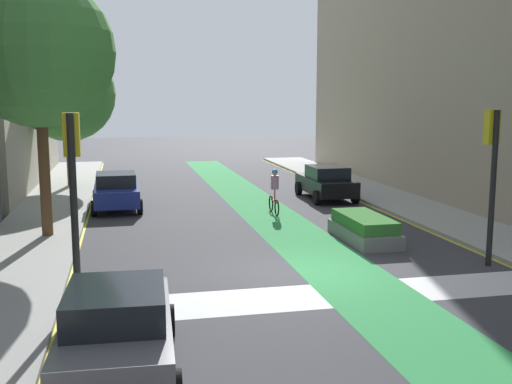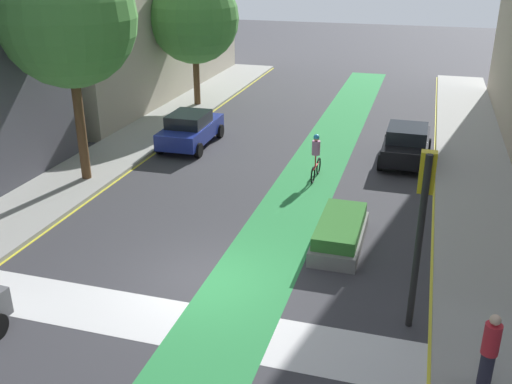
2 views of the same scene
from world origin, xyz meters
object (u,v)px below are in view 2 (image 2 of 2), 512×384
Objects in this scene: median_planter at (340,233)px; cyclist_in_lane at (316,156)px; car_black_right_far at (406,143)px; street_tree_far at (194,18)px; pedestrian_sidewalk_right_a at (490,350)px; traffic_signal_near_right at (423,208)px; car_blue_left_far at (190,129)px; street_tree_near at (67,18)px.

cyclist_in_lane is at bearing 108.85° from median_planter.
car_black_right_far is 14.05m from street_tree_far.
pedestrian_sidewalk_right_a is (5.58, -10.66, 0.04)m from cyclist_in_lane.
street_tree_far is (-14.25, 19.95, 3.89)m from pedestrian_sidewalk_right_a.
traffic_signal_near_right is 2.59× the size of pedestrian_sidewalk_right_a.
car_blue_left_far is 9.59m from car_black_right_far.
car_blue_left_far is 2.52× the size of pedestrian_sidewalk_right_a.
street_tree_near reaches higher than car_black_right_far.
cyclist_in_lane is 12.03m from pedestrian_sidewalk_right_a.
cyclist_in_lane reaches higher than car_blue_left_far.
cyclist_in_lane is 13.30m from street_tree_far.
street_tree_far is at bearing 152.70° from car_black_right_far.
street_tree_near is at bearing 150.63° from pedestrian_sidewalk_right_a.
car_blue_left_far is at bearing -70.64° from street_tree_far.
car_blue_left_far is at bearing 132.60° from traffic_signal_near_right.
cyclist_in_lane reaches higher than pedestrian_sidewalk_right_a.
car_black_right_far is at bearing 79.69° from median_planter.
pedestrian_sidewalk_right_a reaches higher than car_black_right_far.
car_black_right_far is at bearing 99.48° from pedestrian_sidewalk_right_a.
street_tree_near is at bearing 154.58° from traffic_signal_near_right.
cyclist_in_lane is at bearing 117.62° from pedestrian_sidewalk_right_a.
car_blue_left_far is at bearing 158.14° from cyclist_in_lane.
cyclist_in_lane is 5.50m from median_planter.
street_tree_near is 2.53× the size of median_planter.
street_tree_far is at bearing 125.53° from pedestrian_sidewalk_right_a.
street_tree_far reaches higher than traffic_signal_near_right.
street_tree_far is at bearing 125.21° from traffic_signal_near_right.
car_black_right_far is 14.20m from street_tree_near.
car_black_right_far is 2.50× the size of pedestrian_sidewalk_right_a.
street_tree_near is (-14.08, 7.93, 5.13)m from pedestrian_sidewalk_right_a.
car_blue_left_far is 1.27× the size of median_planter.
street_tree_far is at bearing 125.81° from median_planter.
car_blue_left_far is 1.01× the size of car_black_right_far.
traffic_signal_near_right is at bearing -47.40° from car_blue_left_far.
median_planter is at bearing -13.36° from street_tree_near.
median_planter is (1.77, -5.18, -0.57)m from cyclist_in_lane.
pedestrian_sidewalk_right_a is at bearing -29.37° from street_tree_near.
street_tree_far is (-8.67, 9.29, 3.93)m from cyclist_in_lane.
car_blue_left_far is (-10.31, 11.21, -2.25)m from traffic_signal_near_right.
traffic_signal_near_right reaches higher than pedestrian_sidewalk_right_a.
car_blue_left_far is 8.26m from street_tree_far.
median_planter is (-3.81, 5.49, -0.60)m from pedestrian_sidewalk_right_a.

